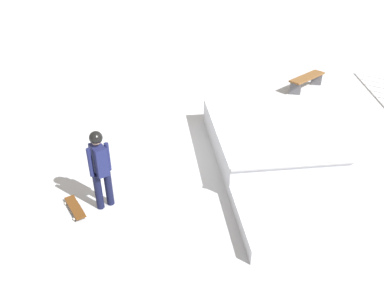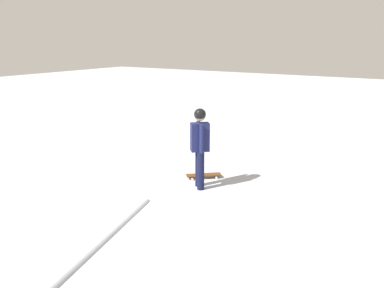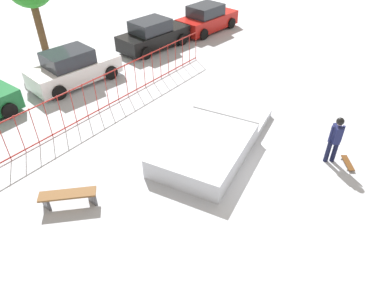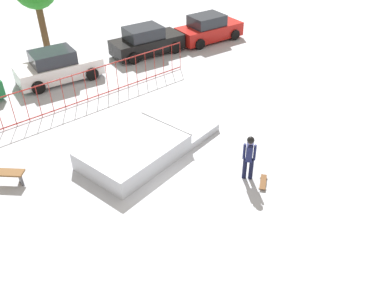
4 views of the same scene
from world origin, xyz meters
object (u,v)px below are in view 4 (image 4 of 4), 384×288
skate_ramp (143,147)px  parked_car_white (58,67)px  parked_car_black (146,42)px  parked_car_red (209,29)px  skater (249,155)px  skateboard (263,182)px  park_bench (1,174)px

skate_ramp → parked_car_white: bearing=76.3°
parked_car_white → parked_car_black: 5.37m
parked_car_black → parked_car_red: (4.18, -0.41, 0.00)m
skater → parked_car_white: (-2.41, 11.33, -0.28)m
skater → parked_car_white: size_ratio=0.41×
skate_ramp → parked_car_red: parked_car_red is taller
skate_ramp → parked_car_red: (9.34, 7.92, 0.41)m
skater → parked_car_black: size_ratio=0.42×
parked_car_white → skater: bearing=-75.7°
skater → parked_car_black: bearing=33.0°
skateboard → park_bench: park_bench is taller
parked_car_red → skateboard: bearing=-119.5°
parked_car_white → skateboard: bearing=-75.1°
skate_ramp → skateboard: bearing=-73.5°
parked_car_black → skate_ramp: bearing=-120.0°
skate_ramp → parked_car_red: bearing=25.1°
park_bench → parked_car_red: 15.54m
skate_ramp → skater: size_ratio=3.42×
park_bench → parked_car_white: parked_car_white is taller
skateboard → parked_car_red: (6.90, 11.87, 0.65)m
skateboard → parked_car_black: (2.72, 12.28, 0.65)m
skater → parked_car_red: bearing=14.9°
park_bench → parked_car_red: parked_car_red is taller
parked_car_black → parked_car_white: bearing=-174.1°
parked_car_red → skate_ramp: bearing=-139.0°
skate_ramp → parked_car_red: size_ratio=1.43×
skateboard → parked_car_red: parked_car_red is taller
skateboard → skate_ramp: bearing=80.3°
parked_car_black → skateboard: bearing=-100.7°
park_bench → parked_car_black: bearing=35.0°
skate_ramp → skateboard: (2.44, -3.95, -0.24)m
park_bench → parked_car_black: size_ratio=0.36×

